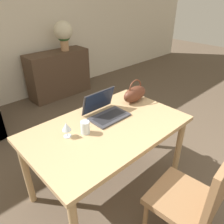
{
  "coord_description": "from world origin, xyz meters",
  "views": [
    {
      "loc": [
        -1.11,
        -0.4,
        1.77
      ],
      "look_at": [
        0.0,
        0.78,
        0.86
      ],
      "focal_mm": 35.0,
      "sensor_mm": 36.0,
      "label": 1
    }
  ],
  "objects_px": {
    "chair": "(196,197)",
    "drinking_glass": "(85,127)",
    "wine_glass": "(66,127)",
    "flower_vase": "(63,33)",
    "handbag": "(135,94)",
    "laptop": "(104,109)"
  },
  "relations": [
    {
      "from": "wine_glass",
      "to": "handbag",
      "type": "height_order",
      "value": "handbag"
    },
    {
      "from": "chair",
      "to": "drinking_glass",
      "type": "bearing_deg",
      "value": 101.88
    },
    {
      "from": "wine_glass",
      "to": "handbag",
      "type": "xyz_separation_m",
      "value": [
        0.87,
        0.05,
        -0.0
      ]
    },
    {
      "from": "laptop",
      "to": "drinking_glass",
      "type": "height_order",
      "value": "laptop"
    },
    {
      "from": "laptop",
      "to": "handbag",
      "type": "height_order",
      "value": "handbag"
    },
    {
      "from": "chair",
      "to": "laptop",
      "type": "bearing_deg",
      "value": 82.64
    },
    {
      "from": "chair",
      "to": "handbag",
      "type": "bearing_deg",
      "value": 60.14
    },
    {
      "from": "drinking_glass",
      "to": "handbag",
      "type": "distance_m",
      "value": 0.74
    },
    {
      "from": "flower_vase",
      "to": "handbag",
      "type": "bearing_deg",
      "value": -103.32
    },
    {
      "from": "chair",
      "to": "drinking_glass",
      "type": "xyz_separation_m",
      "value": [
        -0.26,
        0.88,
        0.27
      ]
    },
    {
      "from": "flower_vase",
      "to": "drinking_glass",
      "type": "bearing_deg",
      "value": -119.18
    },
    {
      "from": "laptop",
      "to": "drinking_glass",
      "type": "bearing_deg",
      "value": -159.88
    },
    {
      "from": "chair",
      "to": "handbag",
      "type": "distance_m",
      "value": 1.14
    },
    {
      "from": "chair",
      "to": "flower_vase",
      "type": "xyz_separation_m",
      "value": [
        0.96,
        3.08,
        0.59
      ]
    },
    {
      "from": "chair",
      "to": "wine_glass",
      "type": "bearing_deg",
      "value": 108.24
    },
    {
      "from": "handbag",
      "to": "flower_vase",
      "type": "relative_size",
      "value": 0.61
    },
    {
      "from": "wine_glass",
      "to": "drinking_glass",
      "type": "bearing_deg",
      "value": -23.86
    },
    {
      "from": "laptop",
      "to": "drinking_glass",
      "type": "relative_size",
      "value": 3.32
    },
    {
      "from": "laptop",
      "to": "wine_glass",
      "type": "xyz_separation_m",
      "value": [
        -0.45,
        -0.05,
        0.03
      ]
    },
    {
      "from": "flower_vase",
      "to": "chair",
      "type": "bearing_deg",
      "value": -107.4
    },
    {
      "from": "drinking_glass",
      "to": "wine_glass",
      "type": "bearing_deg",
      "value": 156.14
    },
    {
      "from": "drinking_glass",
      "to": "handbag",
      "type": "bearing_deg",
      "value": 8.57
    }
  ]
}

